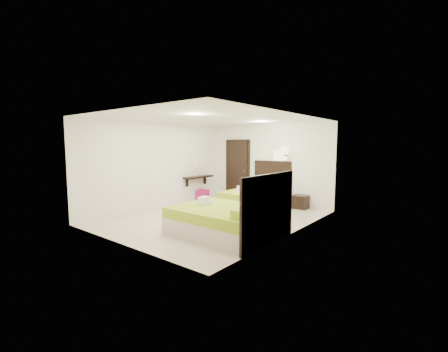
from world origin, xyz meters
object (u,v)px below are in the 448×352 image
Objects in this scene: nightstand at (300,202)px; ottoman at (203,195)px; bed_single at (255,197)px; bed_double at (228,220)px.

nightstand reaches higher than ottoman.
bed_single is at bearing -144.86° from nightstand.
nightstand is at bearing 88.93° from bed_double.
bed_double reaches higher than ottoman.
nightstand is 1.31× the size of ottoman.
bed_single is 4.95× the size of nightstand.
bed_single reaches higher than ottoman.
ottoman is at bearing 178.20° from bed_single.
bed_double is 6.38× the size of ottoman.
nightstand is 3.43m from ottoman.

